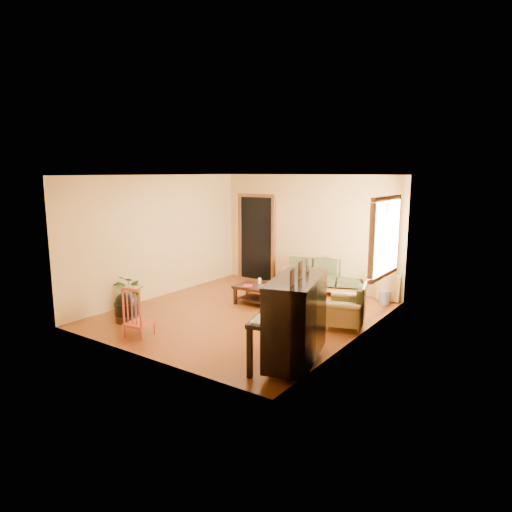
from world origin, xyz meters
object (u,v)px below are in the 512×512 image
Objects in this scene: coffee_table at (261,296)px; ceramic_crock at (385,297)px; armchair at (345,305)px; footstool at (127,311)px; sofa at (324,276)px; potted_plant at (131,292)px; red_chair at (139,311)px; piano at (296,322)px.

coffee_table is 2.54m from ceramic_crock.
armchair is 2.92× the size of ceramic_crock.
footstool reaches higher than coffee_table.
sofa is 4.12m from potted_plant.
potted_plant reaches higher than footstool.
red_chair is (-0.64, -2.60, 0.23)m from coffee_table.
ceramic_crock is at bearing 47.36° from red_chair.
piano is at bearing -6.29° from potted_plant.
armchair is at bearing -92.84° from ceramic_crock.
red_chair is 4.93m from ceramic_crock.
piano reaches higher than potted_plant.
red_chair is 1.21× the size of potted_plant.
piano is 1.68× the size of red_chair.
footstool is at bearing -138.41° from sofa.
coffee_table is 1.26× the size of red_chair.
sofa reaches higher than coffee_table.
sofa reaches higher than armchair.
piano reaches higher than footstool.
red_chair is at bearing -35.55° from potted_plant.
armchair is at bearing 77.02° from piano.
red_chair is (-2.58, -2.35, 0.03)m from armchair.
footstool is 0.86m from red_chair.
armchair is at bearing 20.27° from potted_plant.
piano is at bearing -89.94° from ceramic_crock.
armchair is 1.12× the size of potted_plant.
piano is at bearing -104.68° from armchair.
potted_plant is (-3.87, -1.43, -0.04)m from armchair.
piano is 3.45m from footstool.
red_chair is at bearing -122.79° from ceramic_crock.
red_chair is at bearing -103.88° from coffee_table.
armchair is 1.88m from piano.
coffee_table is 1.36× the size of armchair.
footstool is 5.10m from ceramic_crock.
red_chair reaches higher than footstool.
sofa is at bearing 108.39° from armchair.
sofa is 4.30m from footstool.
armchair is at bearing 30.93° from footstool.
red_chair reaches higher than potted_plant.
sofa is at bearing 61.69° from footstool.
armchair is 1.81× the size of footstool.
potted_plant is (-1.29, 0.92, -0.07)m from red_chair.
sofa is at bearing 51.29° from potted_plant.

